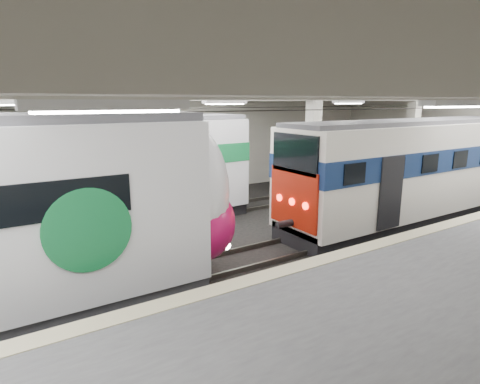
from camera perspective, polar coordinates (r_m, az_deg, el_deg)
station_hall at (r=11.08m, az=7.78°, el=3.65°), size 36.00×24.00×5.75m
older_rer at (r=18.16m, az=23.17°, el=3.05°), size 12.80×2.83×4.25m
far_train at (r=16.05m, az=-22.24°, el=2.14°), size 13.88×3.29×4.41m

